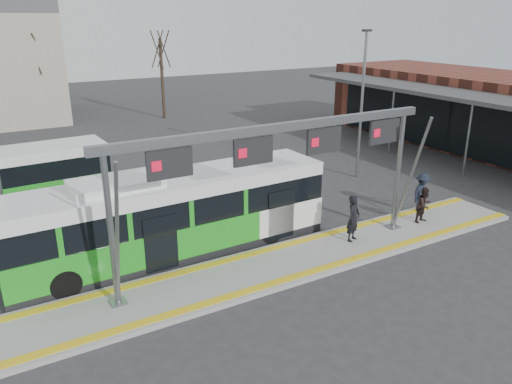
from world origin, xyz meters
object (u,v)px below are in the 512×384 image
at_px(gantry, 282,153).
at_px(hero_bus, 172,217).
at_px(passenger_b, 424,205).
at_px(passenger_c, 422,193).
at_px(passenger_a, 353,218).

bearing_deg(gantry, hero_bus, 139.17).
bearing_deg(passenger_b, passenger_c, 42.49).
height_order(hero_bus, passenger_b, hero_bus).
distance_m(hero_bus, passenger_b, 11.05).
height_order(gantry, passenger_b, gantry).
relative_size(passenger_b, passenger_c, 0.86).
bearing_deg(passenger_a, passenger_c, -14.89).
bearing_deg(passenger_c, passenger_b, -145.35).
bearing_deg(hero_bus, passenger_c, -11.18).
xyz_separation_m(gantry, passenger_b, (7.45, -0.17, -3.35)).
relative_size(gantry, passenger_a, 6.74).
xyz_separation_m(passenger_b, passenger_c, (0.87, 0.96, 0.12)).
height_order(passenger_b, passenger_c, passenger_c).
xyz_separation_m(hero_bus, passenger_c, (11.51, -1.96, -0.49)).
bearing_deg(passenger_b, passenger_a, 173.37).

